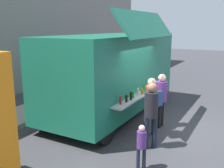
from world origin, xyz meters
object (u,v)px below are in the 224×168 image
(customer_rear_waiting, at_px, (151,110))
(customer_mid_with_backpack, at_px, (152,101))
(food_truck_main, at_px, (113,71))
(child_near_queue, at_px, (141,143))
(customer_front_ordering, at_px, (161,96))
(trash_bin, at_px, (113,75))

(customer_rear_waiting, bearing_deg, customer_mid_with_backpack, -18.08)
(customer_mid_with_backpack, height_order, customer_rear_waiting, customer_rear_waiting)
(food_truck_main, distance_m, child_near_queue, 4.11)
(food_truck_main, distance_m, customer_mid_with_backpack, 2.44)
(food_truck_main, distance_m, customer_front_ordering, 2.14)
(child_near_queue, bearing_deg, trash_bin, -5.15)
(food_truck_main, height_order, customer_front_ordering, food_truck_main)
(food_truck_main, xyz_separation_m, trash_bin, (4.26, 2.32, -1.07))
(food_truck_main, distance_m, trash_bin, 4.97)
(customer_front_ordering, distance_m, customer_mid_with_backpack, 0.80)
(food_truck_main, relative_size, customer_mid_with_backpack, 3.60)
(customer_rear_waiting, height_order, child_near_queue, customer_rear_waiting)
(food_truck_main, height_order, customer_rear_waiting, food_truck_main)
(customer_mid_with_backpack, bearing_deg, food_truck_main, 3.47)
(customer_mid_with_backpack, distance_m, child_near_queue, 1.95)
(customer_mid_with_backpack, xyz_separation_m, child_near_queue, (-1.85, -0.45, -0.43))
(customer_rear_waiting, bearing_deg, food_truck_main, 10.65)
(customer_front_ordering, height_order, customer_rear_waiting, customer_rear_waiting)
(customer_front_ordering, bearing_deg, customer_mid_with_backpack, 93.12)
(food_truck_main, xyz_separation_m, customer_front_ordering, (-0.53, -2.00, -0.55))
(trash_bin, relative_size, customer_mid_with_backpack, 0.58)
(customer_front_ordering, height_order, customer_mid_with_backpack, customer_mid_with_backpack)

